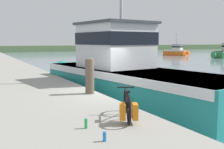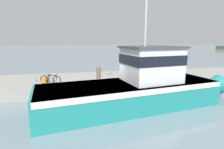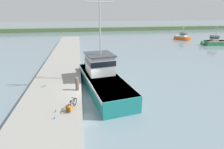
% 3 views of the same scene
% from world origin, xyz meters
% --- Properties ---
extents(ground_plane, '(320.00, 320.00, 0.00)m').
position_xyz_m(ground_plane, '(0.00, 0.00, 0.00)').
color(ground_plane, gray).
extents(dock_pier, '(5.10, 80.00, 0.93)m').
position_xyz_m(dock_pier, '(-3.26, 0.00, 0.46)').
color(dock_pier, gray).
rests_on(dock_pier, ground_plane).
extents(far_shoreline, '(180.00, 5.00, 1.60)m').
position_xyz_m(far_shoreline, '(30.00, 65.94, 0.80)').
color(far_shoreline, '#567047').
rests_on(far_shoreline, ground_plane).
extents(fishing_boat_main, '(4.96, 13.09, 10.55)m').
position_xyz_m(fishing_boat_main, '(1.53, 2.15, 1.31)').
color(fishing_boat_main, teal).
rests_on(fishing_boat_main, ground_plane).
extents(boat_blue_far, '(3.13, 5.23, 4.19)m').
position_xyz_m(boat_blue_far, '(30.38, 33.97, 0.85)').
color(boat_blue_far, orange).
rests_on(boat_blue_far, ground_plane).
extents(boat_orange_near, '(6.82, 2.82, 4.73)m').
position_xyz_m(boat_orange_near, '(33.28, 23.66, 0.87)').
color(boat_orange_near, '#337F47').
rests_on(boat_orange_near, ground_plane).
extents(bicycle_touring, '(0.83, 1.52, 0.71)m').
position_xyz_m(bicycle_touring, '(-1.53, -3.57, 1.25)').
color(bicycle_touring, black).
rests_on(bicycle_touring, dock_pier).
extents(mooring_post, '(0.32, 0.32, 1.24)m').
position_xyz_m(mooring_post, '(-1.07, -0.03, 1.54)').
color(mooring_post, brown).
rests_on(mooring_post, dock_pier).
extents(hose_coil, '(0.47, 0.47, 0.04)m').
position_xyz_m(hose_coil, '(-4.39, 1.46, 0.95)').
color(hose_coil, green).
rests_on(hose_coil, dock_pier).
extents(water_bottle_by_bike, '(0.07, 0.07, 0.21)m').
position_xyz_m(water_bottle_by_bike, '(-2.64, -3.73, 1.03)').
color(water_bottle_by_bike, green).
rests_on(water_bottle_by_bike, dock_pier).
extents(water_bottle_on_curb, '(0.07, 0.07, 0.18)m').
position_xyz_m(water_bottle_on_curb, '(-2.61, -4.61, 1.02)').
color(water_bottle_on_curb, blue).
rests_on(water_bottle_on_curb, dock_pier).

